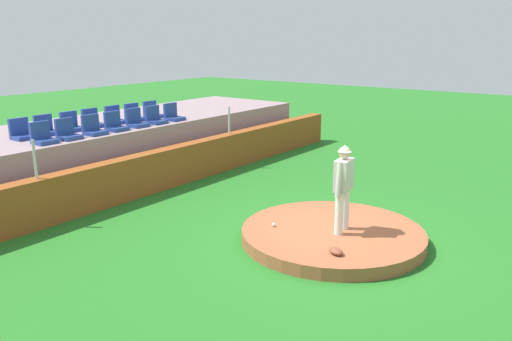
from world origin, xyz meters
TOP-DOWN VIEW (x-y plane):
  - ground_plane at (0.00, 0.00)m, footprint 60.00×60.00m
  - pitchers_mound at (0.00, 0.00)m, footprint 3.59×3.59m
  - pitcher at (-0.00, -0.18)m, footprint 0.72×0.31m
  - baseball at (-0.56, 1.03)m, footprint 0.07×0.07m
  - fielding_glove at (-1.03, -0.62)m, footprint 0.31×0.36m
  - brick_barrier at (0.00, 5.38)m, footprint 17.23×0.40m
  - fence_post_left at (-2.96, 5.38)m, footprint 0.06×0.06m
  - fence_post_right at (3.34, 5.38)m, footprint 0.06×0.06m
  - bleacher_platform at (0.00, 7.82)m, footprint 15.16×3.70m
  - stadium_chair_0 at (-2.07, 6.49)m, footprint 0.48×0.44m
  - stadium_chair_1 at (-1.43, 6.48)m, footprint 0.48×0.44m
  - stadium_chair_2 at (-0.70, 6.47)m, footprint 0.48×0.44m
  - stadium_chair_3 at (-0.00, 6.49)m, footprint 0.48×0.44m
  - stadium_chair_4 at (0.72, 6.51)m, footprint 0.48×0.44m
  - stadium_chair_5 at (1.40, 6.49)m, footprint 0.48×0.44m
  - stadium_chair_6 at (2.11, 6.50)m, footprint 0.48×0.44m
  - stadium_chair_7 at (-2.09, 7.37)m, footprint 0.48×0.44m
  - stadium_chair_8 at (-1.42, 7.41)m, footprint 0.48×0.44m
  - stadium_chair_9 at (-0.71, 7.38)m, footprint 0.48×0.44m
  - stadium_chair_10 at (-0.02, 7.42)m, footprint 0.48×0.44m
  - stadium_chair_11 at (0.73, 7.41)m, footprint 0.48×0.44m
  - stadium_chair_12 at (1.38, 7.37)m, footprint 0.48×0.44m
  - stadium_chair_13 at (2.10, 7.37)m, footprint 0.48×0.44m

SIDE VIEW (x-z plane):
  - ground_plane at x=0.00m, z-range 0.00..0.00m
  - pitchers_mound at x=0.00m, z-range 0.00..0.25m
  - baseball at x=-0.56m, z-range 0.25..0.32m
  - fielding_glove at x=-1.03m, z-range 0.25..0.36m
  - brick_barrier at x=0.00m, z-range 0.00..1.04m
  - bleacher_platform at x=0.00m, z-range 0.00..1.52m
  - pitcher at x=0.00m, z-range 0.38..2.10m
  - fence_post_left at x=-2.96m, z-range 1.04..1.87m
  - fence_post_right at x=3.34m, z-range 1.04..1.87m
  - stadium_chair_0 at x=-2.07m, z-range 1.42..1.92m
  - stadium_chair_1 at x=-1.43m, z-range 1.42..1.92m
  - stadium_chair_2 at x=-0.70m, z-range 1.42..1.92m
  - stadium_chair_3 at x=0.00m, z-range 1.42..1.92m
  - stadium_chair_4 at x=0.72m, z-range 1.42..1.92m
  - stadium_chair_5 at x=1.40m, z-range 1.42..1.92m
  - stadium_chair_6 at x=2.11m, z-range 1.42..1.92m
  - stadium_chair_7 at x=-2.09m, z-range 1.42..1.92m
  - stadium_chair_8 at x=-1.42m, z-range 1.42..1.92m
  - stadium_chair_9 at x=-0.71m, z-range 1.42..1.92m
  - stadium_chair_10 at x=-0.02m, z-range 1.42..1.92m
  - stadium_chair_11 at x=0.73m, z-range 1.42..1.92m
  - stadium_chair_12 at x=1.38m, z-range 1.42..1.92m
  - stadium_chair_13 at x=2.10m, z-range 1.42..1.92m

